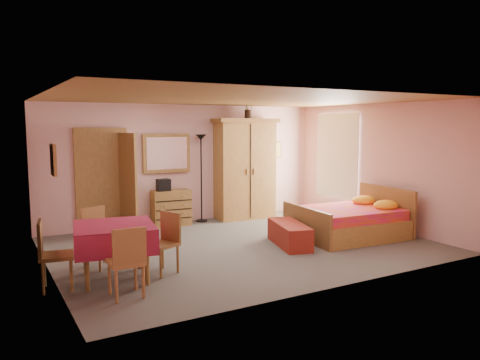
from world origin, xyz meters
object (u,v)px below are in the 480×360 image
bed (348,213)px  chair_north (101,238)px  chair_east (161,244)px  wall_mirror (167,153)px  chest_of_drawers (171,208)px  sunflower_vase (248,106)px  chair_south (126,261)px  dining_table (115,252)px  stereo (163,185)px  wardrobe (244,169)px  floor_lamp (201,178)px  bench (289,234)px  chair_west (57,255)px

bed → chair_north: bed is taller
chair_east → wall_mirror: bearing=-44.1°
chest_of_drawers → bed: bed is taller
sunflower_vase → chair_north: bearing=-150.0°
chair_south → chair_north: chair_south is taller
sunflower_vase → dining_table: (-3.89, -2.94, -2.19)m
stereo → wardrobe: bearing=-0.5°
chest_of_drawers → floor_lamp: 0.96m
wall_mirror → stereo: 0.72m
stereo → floor_lamp: (0.92, 0.09, 0.08)m
wall_mirror → floor_lamp: wall_mirror is taller
chest_of_drawers → dining_table: dining_table is taller
bench → chair_north: 3.26m
wardrobe → chair_east: 4.37m
bench → chair_south: (-3.26, -1.05, 0.25)m
chest_of_drawers → chair_east: 3.30m
chair_west → bed: bearing=103.3°
chest_of_drawers → bench: chest_of_drawers is taller
stereo → sunflower_vase: size_ratio=0.49×
chest_of_drawers → chair_south: (-2.04, -3.69, 0.07)m
chair_south → floor_lamp: bearing=53.8°
chair_west → dining_table: bearing=101.4°
bench → wall_mirror: bearing=113.3°
wardrobe → bench: (-0.57, -2.60, -0.95)m
chair_north → chair_south: bearing=64.5°
bench → chair_east: chair_east is taller
bench → chair_east: 2.59m
floor_lamp → chair_west: floor_lamp is taller
wardrobe → chair_south: wardrobe is taller
bed → chair_west: chair_west is taller
wall_mirror → floor_lamp: size_ratio=0.54×
wall_mirror → chair_east: bearing=-111.8°
floor_lamp → chair_south: size_ratio=2.13×
wall_mirror → wardrobe: (1.79, -0.25, -0.40)m
bed → bench: bearing=-176.1°
floor_lamp → chair_west: bearing=-138.9°
stereo → dining_table: size_ratio=0.25×
wall_mirror → wardrobe: 1.85m
dining_table → chair_north: chair_north is taller
chair_west → wardrobe: bearing=132.7°
chest_of_drawers → sunflower_vase: (1.91, -0.02, 2.20)m
floor_lamp → wardrobe: 1.06m
sunflower_vase → wall_mirror: bearing=173.2°
sunflower_vase → chair_north: 5.00m
dining_table → chair_east: (0.66, -0.06, 0.05)m
wardrobe → bench: size_ratio=1.89×
chest_of_drawers → chair_north: 3.04m
stereo → bed: stereo is taller
wardrobe → chair_south: bearing=-132.6°
chest_of_drawers → bench: bearing=-60.5°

